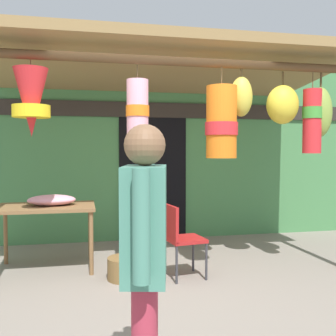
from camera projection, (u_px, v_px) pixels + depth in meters
The scene contains 8 objects.
ground_plane at pixel (168, 285), 4.35m from camera, with size 30.00×30.00×0.00m, color gray.
shop_facade at pixel (138, 136), 6.58m from camera, with size 11.77×0.29×3.40m.
market_stall_canopy at pixel (169, 82), 5.28m from camera, with size 4.63×2.69×2.75m.
display_table at pixel (46, 213), 4.89m from camera, with size 1.17×0.79×0.79m.
flower_heap_on_table at pixel (53, 200), 4.90m from camera, with size 0.58×0.41×0.13m.
folding_chair at pixel (179, 234), 4.56m from camera, with size 0.46×0.46×0.84m.
wicker_basket_by_table at pixel (126, 268), 4.53m from camera, with size 0.42×0.42×0.25m, color brown.
customer_foreground at pixel (145, 250), 2.09m from camera, with size 0.30×0.58×1.60m.
Camera 1 is at (-0.90, -4.19, 1.46)m, focal length 42.80 mm.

